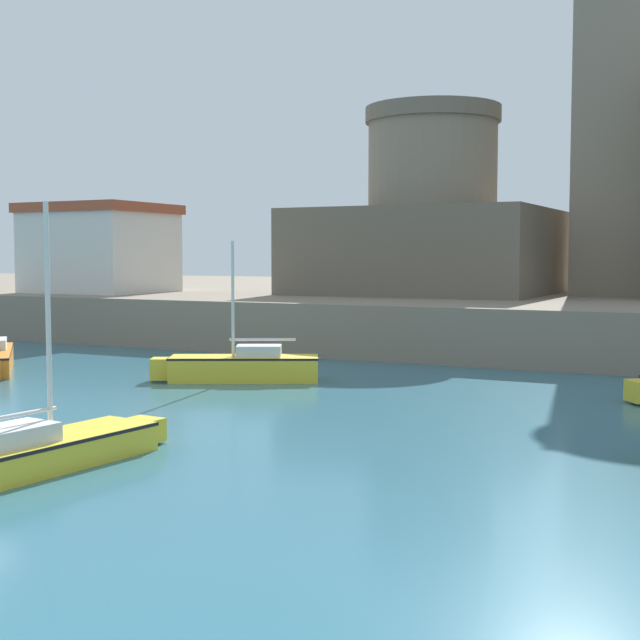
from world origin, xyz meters
TOP-DOWN VIEW (x-y plane):
  - quay_seawall at (0.00, 38.69)m, footprint 120.00×40.00m
  - sailboat_yellow_1 at (0.27, 11.81)m, footprint 5.41×3.48m
  - sailboat_yellow_4 at (3.21, -0.44)m, footprint 1.97×6.08m
  - fortress at (0.00, 31.27)m, footprint 12.31×12.31m
  - harbor_shed_mid_row at (-16.00, 24.05)m, footprint 6.79×6.07m

SIDE VIEW (x-z plane):
  - sailboat_yellow_4 at x=3.21m, z-range -2.20..2.98m
  - sailboat_yellow_1 at x=0.27m, z-range -1.81..2.80m
  - quay_seawall at x=0.00m, z-range 0.00..2.19m
  - harbor_shed_mid_row at x=-16.00m, z-range 2.21..6.87m
  - fortress at x=0.00m, z-range 0.60..10.21m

